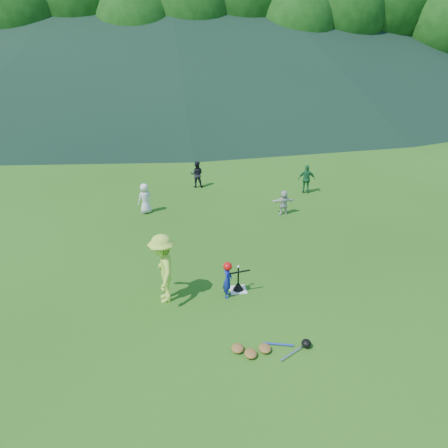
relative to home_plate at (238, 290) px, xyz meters
name	(u,v)px	position (x,y,z in m)	size (l,w,h in m)	color
ground	(238,290)	(0.00, 0.00, -0.01)	(120.00, 120.00, 0.00)	#215313
home_plate	(238,290)	(0.00, 0.00, 0.00)	(0.45, 0.45, 0.02)	silver
baseball	(238,267)	(0.00, 0.00, 0.73)	(0.08, 0.08, 0.08)	white
batter_child	(228,280)	(-0.34, -0.25, 0.49)	(0.36, 0.24, 0.99)	navy
adult_coach	(163,269)	(-2.01, -0.15, 0.93)	(1.21, 0.70, 1.87)	#B3E042
fielder_a	(145,198)	(-2.54, 6.09, 0.58)	(0.58, 0.38, 1.19)	silver
fielder_b	(197,174)	(-0.25, 8.90, 0.59)	(0.58, 0.46, 1.20)	black
fielder_c	(307,179)	(4.41, 7.35, 0.62)	(0.74, 0.31, 1.26)	#1C5F33
fielder_d	(284,202)	(2.74, 5.12, 0.47)	(0.90, 0.29, 0.97)	beige
batting_tee	(238,286)	(0.00, 0.00, 0.12)	(0.30, 0.30, 0.68)	black
batter_gear	(229,267)	(-0.31, -0.25, 0.89)	(0.73, 0.26, 0.35)	red
equipment_pile	(265,349)	(0.13, -2.56, 0.06)	(1.80, 0.70, 0.19)	olive
outfield_fence	(178,107)	(0.00, 28.00, 0.69)	(70.07, 0.08, 1.33)	gray
tree_line	(173,12)	(0.20, 33.83, 8.20)	(70.04, 11.40, 14.82)	#382314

